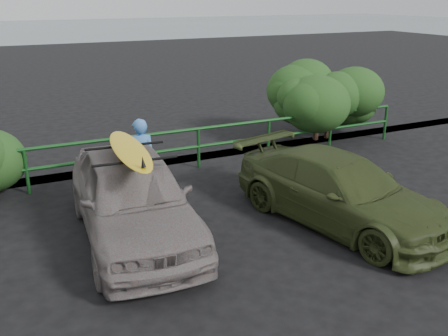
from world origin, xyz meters
The scene contains 9 objects.
ground centered at (0.00, 0.00, 0.00)m, with size 80.00×80.00×0.00m, color black.
ocean centered at (0.00, 60.00, 0.00)m, with size 200.00×200.00×0.00m, color slate.
guardrail centered at (0.00, 5.00, 0.52)m, with size 14.00×0.08×1.04m, color #134518, non-canonical shape.
shrub_right centered at (5.00, 5.50, 1.13)m, with size 3.20×2.40×2.25m, color #23491A, non-canonical shape.
sedan centered at (-1.49, 2.02, 0.78)m, with size 1.83×4.55×1.55m, color slate.
olive_vehicle centered at (2.16, 0.96, 0.64)m, with size 1.80×4.44×1.29m, color #323E1B.
man centered at (-0.81, 3.80, 0.86)m, with size 0.62×0.41×1.71m, color #417CC5.
roof_rack centered at (-1.49, 2.02, 1.57)m, with size 1.38×0.97×0.05m, color black, non-canonical shape.
surfboard centered at (-1.49, 2.02, 1.64)m, with size 0.53×2.56×0.08m, color gold.
Camera 1 is at (-3.51, -5.90, 4.13)m, focal length 40.00 mm.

